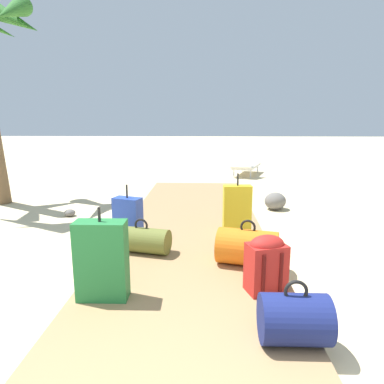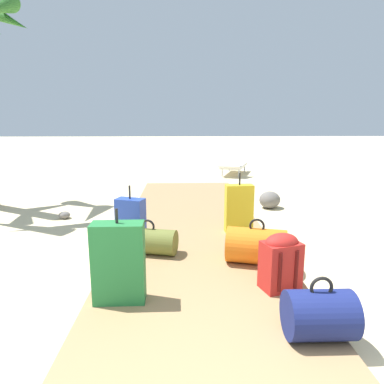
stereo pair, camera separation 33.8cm
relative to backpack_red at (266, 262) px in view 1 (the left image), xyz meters
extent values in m
plane|color=beige|center=(-0.73, 0.98, -0.36)|extent=(60.00, 60.00, 0.00)
cube|color=#9E7A51|center=(-0.73, 1.72, -0.32)|extent=(1.98, 7.42, 0.08)
cube|color=red|center=(0.00, 0.00, -0.05)|extent=(0.39, 0.32, 0.44)
ellipsoid|color=red|center=(0.00, 0.00, 0.17)|extent=(0.37, 0.30, 0.17)
cylinder|color=#5B110F|center=(-0.05, -0.13, -0.05)|extent=(0.05, 0.05, 0.35)
cylinder|color=#5B110F|center=(0.11, -0.08, -0.05)|extent=(0.05, 0.05, 0.35)
cylinder|color=olive|center=(-1.27, 0.90, -0.13)|extent=(0.70, 0.44, 0.29)
torus|color=black|center=(-1.27, 0.90, 0.05)|extent=(0.17, 0.06, 0.16)
cube|color=gold|center=(-0.11, 1.64, 0.05)|extent=(0.38, 0.19, 0.66)
cylinder|color=black|center=(-0.11, 1.64, 0.46)|extent=(0.02, 0.02, 0.16)
cube|color=#2847B7|center=(-1.54, 1.42, -0.01)|extent=(0.40, 0.30, 0.53)
cylinder|color=black|center=(-1.54, 1.42, 0.34)|extent=(0.02, 0.02, 0.17)
cube|color=#237538|center=(-1.42, -0.17, 0.07)|extent=(0.43, 0.20, 0.69)
cylinder|color=black|center=(-1.42, -0.17, 0.47)|extent=(0.02, 0.02, 0.12)
cylinder|color=navy|center=(0.07, -0.73, -0.10)|extent=(0.46, 0.35, 0.35)
torus|color=black|center=(0.07, -0.73, 0.10)|extent=(0.16, 0.02, 0.16)
cylinder|color=orange|center=(-0.09, 0.59, -0.08)|extent=(0.70, 0.53, 0.38)
torus|color=black|center=(-0.09, 0.59, 0.14)|extent=(0.16, 0.07, 0.16)
cone|color=#2D6B28|center=(-3.87, 3.42, 3.05)|extent=(0.48, 1.25, 0.80)
cone|color=#2D6B28|center=(-4.11, 3.98, 3.06)|extent=(1.44, 1.02, 0.87)
cube|color=white|center=(0.69, 7.31, -0.10)|extent=(1.01, 1.52, 0.08)
cube|color=white|center=(0.50, 6.75, 0.18)|extent=(0.73, 0.67, 0.48)
cylinder|color=silver|center=(0.64, 7.92, -0.25)|extent=(0.04, 0.04, 0.22)
cylinder|color=silver|center=(1.09, 7.77, -0.25)|extent=(0.04, 0.04, 0.22)
cylinder|color=silver|center=(0.28, 6.86, -0.25)|extent=(0.04, 0.04, 0.22)
cylinder|color=silver|center=(0.74, 6.71, -0.25)|extent=(0.04, 0.04, 0.22)
ellipsoid|color=slate|center=(0.73, 3.24, -0.20)|extent=(0.54, 0.55, 0.31)
ellipsoid|color=slate|center=(-2.81, 2.66, -0.30)|extent=(0.25, 0.25, 0.12)
camera|label=1|loc=(-0.56, -2.90, 1.24)|focal=32.49mm
camera|label=2|loc=(-0.89, -2.90, 1.24)|focal=32.49mm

